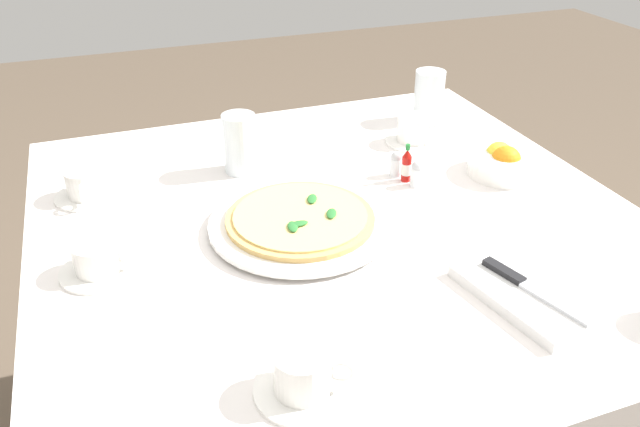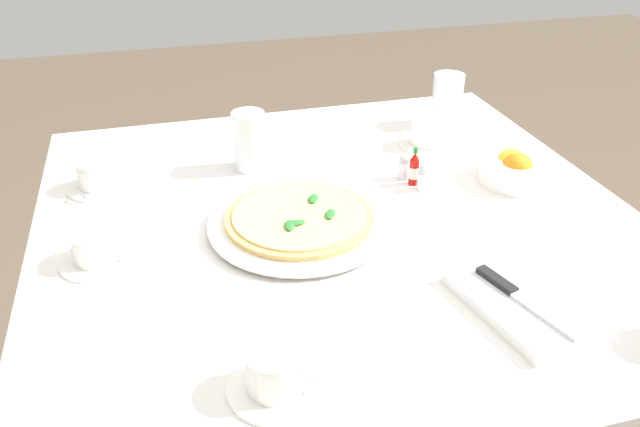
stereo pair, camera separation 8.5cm
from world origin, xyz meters
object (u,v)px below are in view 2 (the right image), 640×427
Objects in this scene: napkin_folded at (518,304)px; dinner_knife at (521,298)px; pizza_plate at (299,223)px; coffee_cup_far_left at (427,135)px; coffee_cup_far_right at (276,372)px; citrus_bowl at (515,169)px; pepper_shaker at (404,168)px; pizza at (299,217)px; salt_shaker at (424,179)px; hot_sauce_bottle at (414,169)px; coffee_cup_center_back at (97,176)px; water_glass_near_right at (250,144)px; coffee_cup_left_edge at (96,249)px; water_glass_right_edge at (447,102)px.

napkin_folded is 0.01m from dinner_knife.
pizza_plate is 0.47m from coffee_cup_far_left.
coffee_cup_far_right is 0.68× the size of dinner_knife.
napkin_folded is at bearing -29.20° from citrus_bowl.
citrus_bowl is 0.23m from pepper_shaker.
salt_shaker is at bearing 105.92° from pizza.
hot_sauce_bottle reaches higher than salt_shaker.
pepper_shaker is at bearing 169.73° from napkin_folded.
coffee_cup_center_back is 0.55× the size of napkin_folded.
pizza_plate is 2.61× the size of water_glass_near_right.
dinner_knife reaches higher than napkin_folded.
salt_shaker is (-0.40, 0.01, 0.02)m from napkin_folded.
citrus_bowl is at bearing 95.41° from coffee_cup_left_edge.
water_glass_right_edge is 2.27× the size of pepper_shaker.
coffee_cup_center_back is 0.67m from salt_shaker.
salt_shaker is (-0.46, 0.40, -0.00)m from coffee_cup_far_right.
coffee_cup_far_right and coffee_cup_far_left have the same top height.
salt_shaker is 0.06m from pepper_shaker.
dinner_knife is 2.32× the size of hot_sauce_bottle.
hot_sauce_bottle is at bearing 168.43° from napkin_folded.
water_glass_near_right is 0.54× the size of napkin_folded.
coffee_cup_left_edge reaches higher than dinner_knife.
pizza_plate is 2.55× the size of coffee_cup_center_back.
pizza_plate is 5.99× the size of pepper_shaker.
coffee_cup_far_left reaches higher than pizza.
citrus_bowl is 0.20m from salt_shaker.
citrus_bowl is (-0.08, 0.84, 0.00)m from coffee_cup_left_edge.
pizza is 3.29× the size of hot_sauce_bottle.
dinner_knife is (0.32, 0.27, 0.01)m from pizza_plate.
water_glass_near_right is at bearing -170.90° from pizza.
citrus_bowl reaches higher than pepper_shaker.
coffee_cup_far_left is 0.61m from dinner_knife.
citrus_bowl is at bearing 76.85° from coffee_cup_center_back.
napkin_folded is 0.45m from pepper_shaker.
pizza is 0.36m from coffee_cup_left_edge.
water_glass_right_edge is 0.33m from citrus_bowl.
coffee_cup_far_left is 0.68× the size of dinner_knife.
coffee_cup_center_back is 0.28m from coffee_cup_left_edge.
pizza is (0.00, 0.00, 0.01)m from pizza_plate.
napkin_folded is (0.58, 0.63, -0.02)m from coffee_cup_center_back.
coffee_cup_left_edge is 0.93m from water_glass_right_edge.
hot_sauce_bottle reaches higher than pepper_shaker.
coffee_cup_left_edge is 0.87× the size of citrus_bowl.
pepper_shaker is (-0.06, -0.02, 0.00)m from salt_shaker.
coffee_cup_far_left is at bearing 111.70° from coffee_cup_left_edge.
coffee_cup_far_left is at bearing 91.15° from coffee_cup_center_back.
citrus_bowl is at bearing 97.78° from pizza_plate.
pepper_shaker reaches higher than pizza.
dinner_knife is at bearing -10.23° from coffee_cup_far_left.
napkin_folded is at bearing 47.38° from coffee_cup_center_back.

